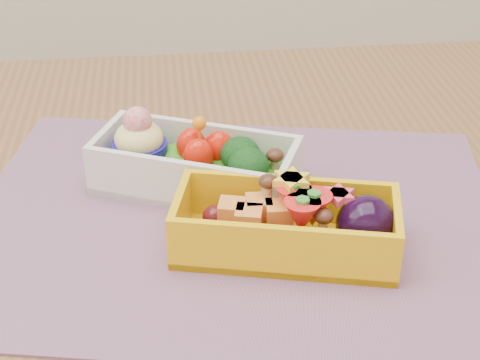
{
  "coord_description": "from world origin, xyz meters",
  "views": [
    {
      "loc": [
        -0.05,
        -0.56,
        1.13
      ],
      "look_at": [
        0.02,
        -0.01,
        0.79
      ],
      "focal_mm": 54.89,
      "sensor_mm": 36.0,
      "label": 1
    }
  ],
  "objects": [
    {
      "name": "placemat",
      "position": [
        0.01,
        -0.01,
        0.75
      ],
      "size": [
        0.55,
        0.46,
        0.0
      ],
      "primitive_type": "cube",
      "rotation": [
        0.0,
        0.0,
        -0.2
      ],
      "color": "gray",
      "rests_on": "table"
    },
    {
      "name": "bento_white",
      "position": [
        -0.02,
        0.04,
        0.78
      ],
      "size": [
        0.21,
        0.15,
        0.08
      ],
      "rotation": [
        0.0,
        0.0,
        -0.41
      ],
      "color": "silver",
      "rests_on": "placemat"
    },
    {
      "name": "bento_yellow",
      "position": [
        0.05,
        -0.07,
        0.78
      ],
      "size": [
        0.2,
        0.13,
        0.06
      ],
      "rotation": [
        0.0,
        0.0,
        -0.24
      ],
      "color": "#EAB20B",
      "rests_on": "placemat"
    },
    {
      "name": "table",
      "position": [
        0.0,
        0.0,
        0.65
      ],
      "size": [
        1.2,
        0.8,
        0.75
      ],
      "color": "brown",
      "rests_on": "ground"
    }
  ]
}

